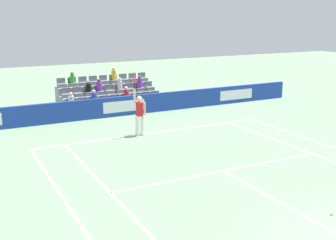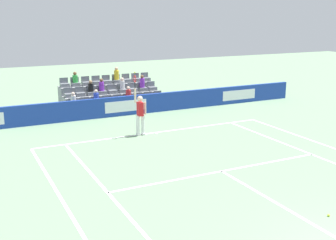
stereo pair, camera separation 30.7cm
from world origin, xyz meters
name	(u,v)px [view 2 (the right image)]	position (x,y,z in m)	size (l,w,h in m)	color
line_baseline	(155,133)	(0.00, -11.89, 0.00)	(10.97, 0.10, 0.01)	white
line_service	(222,171)	(0.00, -6.40, 0.00)	(8.23, 0.10, 0.01)	white
line_centre_service	(285,208)	(0.00, -3.20, 0.00)	(0.10, 6.40, 0.01)	white
line_singles_sideline_left	(113,198)	(4.12, -5.95, 0.00)	(0.10, 11.89, 0.01)	white
line_singles_sideline_right	(320,158)	(-4.12, -5.95, 0.00)	(0.10, 11.89, 0.01)	white
line_doubles_sideline_left	(66,207)	(5.49, -5.95, 0.00)	(0.10, 11.89, 0.01)	white
line_centre_mark	(156,133)	(0.00, -11.79, 0.00)	(0.10, 0.20, 0.01)	white
sponsor_barrier	(125,106)	(0.00, -15.72, 0.52)	(21.75, 0.22, 1.04)	#193899
tennis_player	(140,113)	(0.77, -11.82, 0.99)	(0.52, 0.38, 2.85)	white
stadium_stand	(111,98)	(0.01, -18.03, 0.55)	(5.58, 2.85, 2.21)	gray
loose_tennis_ball	(329,215)	(-0.71, -2.28, 0.03)	(0.07, 0.07, 0.07)	#D1E533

